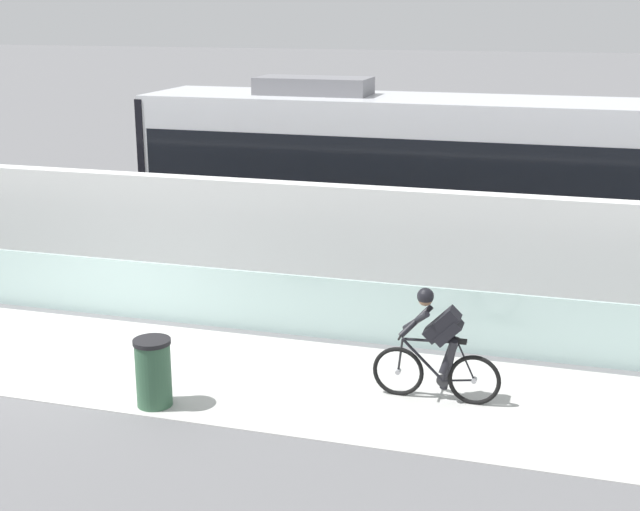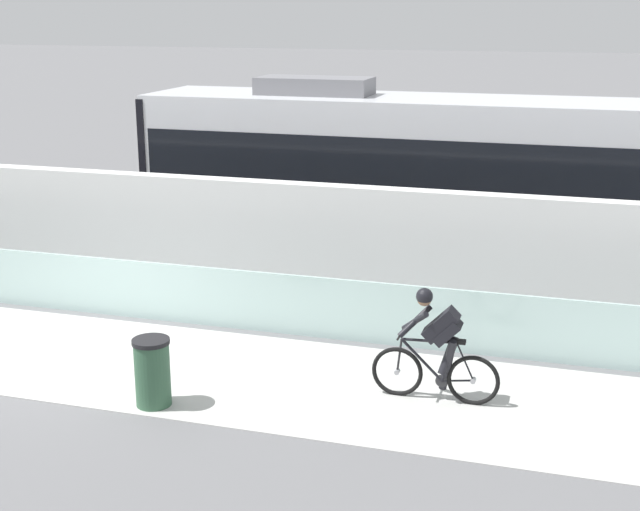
{
  "view_description": "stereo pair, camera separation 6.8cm",
  "coord_description": "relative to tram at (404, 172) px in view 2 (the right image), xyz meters",
  "views": [
    {
      "loc": [
        7.31,
        -11.14,
        5.24
      ],
      "look_at": [
        3.34,
        2.35,
        1.25
      ],
      "focal_mm": 49.35,
      "sensor_mm": 36.0,
      "label": 1
    },
    {
      "loc": [
        7.37,
        -11.12,
        5.24
      ],
      "look_at": [
        3.34,
        2.35,
        1.25
      ],
      "focal_mm": 49.35,
      "sensor_mm": 36.0,
      "label": 2
    }
  ],
  "objects": [
    {
      "name": "tram_rail_far",
      "position": [
        -3.85,
        0.72,
        -1.89
      ],
      "size": [
        32.0,
        0.08,
        0.01
      ],
      "primitive_type": "cube",
      "color": "#595654",
      "rests_on": "ground"
    },
    {
      "name": "ground_plane",
      "position": [
        -3.85,
        -6.85,
        -1.89
      ],
      "size": [
        200.0,
        200.0,
        0.0
      ],
      "primitive_type": "plane",
      "color": "slate"
    },
    {
      "name": "tram",
      "position": [
        0.0,
        0.0,
        0.0
      ],
      "size": [
        11.06,
        2.54,
        3.81
      ],
      "color": "silver",
      "rests_on": "ground"
    },
    {
      "name": "glass_parapet",
      "position": [
        -3.85,
        -5.0,
        -1.38
      ],
      "size": [
        32.0,
        0.05,
        1.03
      ],
      "primitive_type": "cube",
      "color": "silver",
      "rests_on": "ground"
    },
    {
      "name": "concrete_barrier_wall",
      "position": [
        -3.85,
        -3.2,
        -0.8
      ],
      "size": [
        32.0,
        0.36,
        2.19
      ],
      "primitive_type": "cube",
      "color": "white",
      "rests_on": "ground"
    },
    {
      "name": "cyclist_on_bike",
      "position": [
        1.85,
        -6.85,
        -1.11
      ],
      "size": [
        1.77,
        0.58,
        1.61
      ],
      "color": "black",
      "rests_on": "ground"
    },
    {
      "name": "tram_rail_near",
      "position": [
        -3.85,
        -0.72,
        -1.89
      ],
      "size": [
        32.0,
        0.08,
        0.01
      ],
      "primitive_type": "cube",
      "color": "#595654",
      "rests_on": "ground"
    },
    {
      "name": "trash_bin",
      "position": [
        -1.79,
        -8.1,
        -1.41
      ],
      "size": [
        0.51,
        0.51,
        0.96
      ],
      "color": "#33593F",
      "rests_on": "ground"
    },
    {
      "name": "bike_path_deck",
      "position": [
        -3.85,
        -6.85,
        -1.89
      ],
      "size": [
        32.0,
        3.2,
        0.01
      ],
      "primitive_type": "cube",
      "color": "beige",
      "rests_on": "ground"
    }
  ]
}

